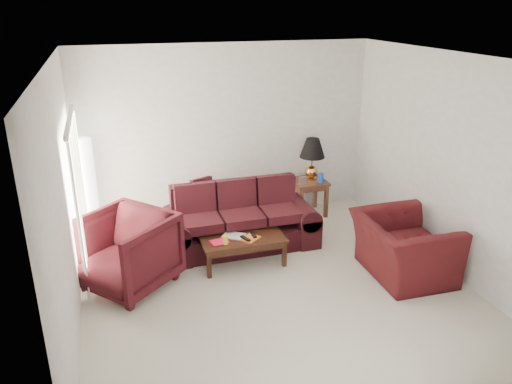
% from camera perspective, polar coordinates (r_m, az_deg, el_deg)
% --- Properties ---
extents(floor, '(5.00, 5.00, 0.00)m').
position_cam_1_polar(floor, '(6.88, 2.12, -10.64)').
color(floor, silver).
rests_on(floor, ground).
extents(blinds, '(0.10, 2.00, 2.16)m').
position_cam_1_polar(blinds, '(7.29, -19.60, -0.58)').
color(blinds, silver).
rests_on(blinds, ground).
extents(sofa, '(2.43, 1.21, 0.97)m').
position_cam_1_polar(sofa, '(7.70, -1.84, -2.97)').
color(sofa, black).
rests_on(sofa, ground).
extents(throw_pillow, '(0.41, 0.31, 0.39)m').
position_cam_1_polar(throw_pillow, '(8.24, -6.15, 0.34)').
color(throw_pillow, black).
rests_on(throw_pillow, sofa).
extents(end_table, '(0.59, 0.59, 0.64)m').
position_cam_1_polar(end_table, '(9.00, 6.01, -0.57)').
color(end_table, '#5C2C1F').
rests_on(end_table, ground).
extents(table_lamp, '(0.48, 0.48, 0.75)m').
position_cam_1_polar(table_lamp, '(8.83, 6.42, 3.75)').
color(table_lamp, '#C17F3C').
rests_on(table_lamp, end_table).
extents(clock, '(0.13, 0.05, 0.12)m').
position_cam_1_polar(clock, '(8.70, 5.38, 1.36)').
color(clock, silver).
rests_on(clock, end_table).
extents(blue_canister, '(0.12, 0.12, 0.17)m').
position_cam_1_polar(blue_canister, '(8.77, 7.37, 1.60)').
color(blue_canister, '#1C4CB6').
rests_on(blue_canister, end_table).
extents(picture_frame, '(0.13, 0.16, 0.05)m').
position_cam_1_polar(picture_frame, '(8.97, 4.41, 2.11)').
color(picture_frame, silver).
rests_on(picture_frame, end_table).
extents(floor_lamp, '(0.29, 0.29, 1.70)m').
position_cam_1_polar(floor_lamp, '(8.21, -18.52, 0.23)').
color(floor_lamp, white).
rests_on(floor_lamp, ground).
extents(armchair_left, '(1.57, 1.57, 1.03)m').
position_cam_1_polar(armchair_left, '(6.85, -14.68, -6.62)').
color(armchair_left, '#3B0D13').
rests_on(armchair_left, ground).
extents(armchair_right, '(1.16, 1.32, 0.84)m').
position_cam_1_polar(armchair_right, '(7.24, 16.49, -6.09)').
color(armchair_right, '#3E0E10').
rests_on(armchair_right, ground).
extents(coffee_table, '(1.35, 1.02, 0.42)m').
position_cam_1_polar(coffee_table, '(7.31, -1.53, -6.70)').
color(coffee_table, black).
rests_on(coffee_table, ground).
extents(magazine_red, '(0.28, 0.23, 0.01)m').
position_cam_1_polar(magazine_red, '(7.09, -4.18, -5.70)').
color(magazine_red, red).
rests_on(magazine_red, coffee_table).
extents(magazine_white, '(0.37, 0.36, 0.02)m').
position_cam_1_polar(magazine_white, '(7.26, -2.54, -4.99)').
color(magazine_white, silver).
rests_on(magazine_white, coffee_table).
extents(magazine_orange, '(0.34, 0.33, 0.02)m').
position_cam_1_polar(magazine_orange, '(7.17, -0.66, -5.33)').
color(magazine_orange, orange).
rests_on(magazine_orange, coffee_table).
extents(remote_a, '(0.12, 0.20, 0.02)m').
position_cam_1_polar(remote_a, '(7.12, -1.22, -5.32)').
color(remote_a, black).
rests_on(remote_a, coffee_table).
extents(remote_b, '(0.05, 0.17, 0.02)m').
position_cam_1_polar(remote_b, '(7.23, -0.29, -4.91)').
color(remote_b, black).
rests_on(remote_b, coffee_table).
extents(yellow_glass, '(0.08, 0.08, 0.13)m').
position_cam_1_polar(yellow_glass, '(7.02, -3.52, -5.46)').
color(yellow_glass, '#F8F537').
rests_on(yellow_glass, coffee_table).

